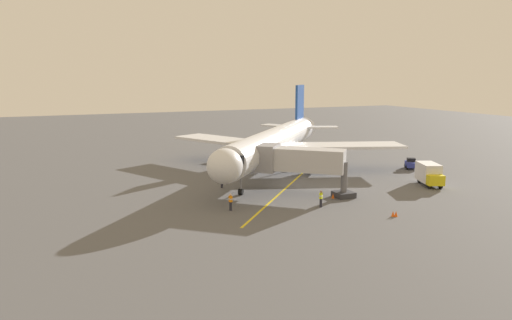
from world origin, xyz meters
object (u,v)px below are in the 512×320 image
Objects in this scene: ground_crew_marshaller at (321,199)px; ground_crew_wing_walker at (231,202)px; tug_near_nose at (411,164)px; safety_cone_wing_port at (393,214)px; airplane at (275,143)px; box_truck_portside at (430,174)px; ground_crew_loader at (222,180)px; safety_cone_nose_left at (333,196)px; jet_bridge at (294,160)px; safety_cone_nose_right at (396,214)px.

ground_crew_wing_walker is (8.76, -2.47, 0.00)m from ground_crew_marshaller.
ground_crew_wing_walker is at bearing 17.39° from tug_near_nose.
safety_cone_wing_port is at bearing 149.04° from ground_crew_wing_walker.
ground_crew_marshaller is (3.59, 18.20, -3.12)m from airplane.
box_truck_portside reaches higher than safety_cone_wing_port.
safety_cone_nose_left is (-9.35, 9.43, -0.61)m from ground_crew_loader.
box_truck_portside is at bearing -177.09° from safety_cone_nose_left.
safety_cone_nose_left and safety_cone_wing_port have the same top height.
airplane is at bearing -128.14° from ground_crew_wing_walker.
safety_cone_wing_port is (-10.87, 17.41, -0.61)m from ground_crew_loader.
box_truck_portside is 9.08× the size of safety_cone_nose_left.
jet_bridge is 17.92× the size of safety_cone_wing_port.
jet_bridge reaches higher than safety_cone_wing_port.
safety_cone_wing_port is at bearing 34.76° from box_truck_portside.
airplane is 3.40× the size of jet_bridge.
ground_crew_wing_walker reaches higher than safety_cone_nose_left.
jet_bridge is 6.82m from ground_crew_marshaller.
tug_near_nose is at bearing -151.28° from ground_crew_marshaller.
box_truck_portside reaches higher than safety_cone_nose_left.
airplane reaches higher than ground_crew_wing_walker.
ground_crew_loader is at bearing -58.01° from safety_cone_wing_port.
jet_bridge reaches higher than tug_near_nose.
ground_crew_loader reaches higher than safety_cone_nose_right.
airplane is 19.63× the size of ground_crew_loader.
ground_crew_marshaller is at bearing 88.65° from jet_bridge.
jet_bridge reaches higher than safety_cone_nose_right.
safety_cone_nose_right is 1.00× the size of safety_cone_wing_port.
ground_crew_marshaller is at bearing 10.56° from box_truck_portside.
tug_near_nose is 4.99× the size of safety_cone_nose_right.
safety_cone_wing_port is (17.67, 17.68, -0.43)m from tug_near_nose.
ground_crew_loader is at bearing 0.54° from tug_near_nose.
safety_cone_nose_right is at bearing 45.62° from tug_near_nose.
ground_crew_wing_walker is at bearing 75.55° from ground_crew_loader.
jet_bridge is 5.76× the size of ground_crew_loader.
box_truck_portside is 9.08× the size of safety_cone_wing_port.
tug_near_nose reaches higher than safety_cone_wing_port.
jet_bridge is at bearing 15.17° from tug_near_nose.
tug_near_nose is at bearing -134.38° from safety_cone_nose_right.
ground_crew_loader is 0.34× the size of box_truck_portside.
airplane reaches higher than ground_crew_marshaller.
airplane is 24.01m from safety_cone_wing_port.
safety_cone_nose_left is (0.57, 15.73, -3.73)m from airplane.
jet_bridge is 9.11m from ground_crew_loader.
jet_bridge is at bearing -157.37° from ground_crew_wing_walker.
ground_crew_wing_walker is 3.11× the size of safety_cone_wing_port.
tug_near_nose is 4.99× the size of safety_cone_nose_left.
ground_crew_wing_walker is (8.91, 3.71, -2.88)m from jet_bridge.
ground_crew_marshaller reaches higher than tug_near_nose.
box_truck_portside reaches higher than ground_crew_wing_walker.
box_truck_portside reaches higher than ground_crew_marshaller.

